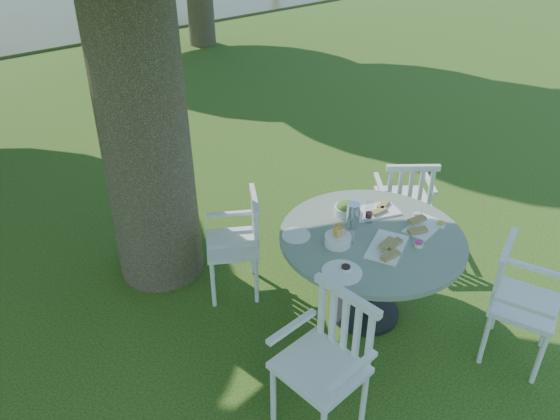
# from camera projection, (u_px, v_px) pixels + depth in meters

# --- Properties ---
(ground) EXTENTS (140.00, 140.00, 0.00)m
(ground) POSITION_uv_depth(u_px,v_px,m) (295.00, 306.00, 4.58)
(ground) COLOR #1D3A0C
(ground) RESTS_ON ground
(table) EXTENTS (1.40, 1.40, 0.77)m
(table) POSITION_uv_depth(u_px,v_px,m) (370.00, 251.00, 4.17)
(table) COLOR black
(table) RESTS_ON ground
(chair_ne) EXTENTS (0.64, 0.64, 0.93)m
(chair_ne) POSITION_uv_depth(u_px,v_px,m) (405.00, 198.00, 5.02)
(chair_ne) COLOR white
(chair_ne) RESTS_ON ground
(chair_nw) EXTENTS (0.60, 0.61, 0.90)m
(chair_nw) POSITION_uv_depth(u_px,v_px,m) (242.00, 237.00, 4.50)
(chair_nw) COLOR white
(chair_nw) RESTS_ON ground
(chair_sw) EXTENTS (0.50, 0.53, 0.98)m
(chair_sw) POSITION_uv_depth(u_px,v_px,m) (331.00, 351.00, 3.37)
(chair_sw) COLOR white
(chair_sw) RESTS_ON ground
(chair_se) EXTENTS (0.60, 0.58, 0.94)m
(chair_se) POSITION_uv_depth(u_px,v_px,m) (513.00, 293.00, 3.87)
(chair_se) COLOR white
(chair_se) RESTS_ON ground
(tableware) EXTENTS (1.21, 0.83, 0.20)m
(tableware) POSITION_uv_depth(u_px,v_px,m) (358.00, 228.00, 4.11)
(tableware) COLOR white
(tableware) RESTS_ON table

